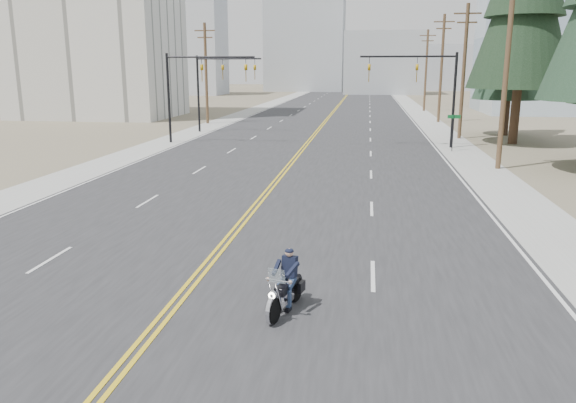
# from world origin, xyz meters

# --- Properties ---
(ground_plane) EXTENTS (400.00, 400.00, 0.00)m
(ground_plane) POSITION_xyz_m (0.00, 0.00, 0.00)
(ground_plane) COLOR #776D56
(ground_plane) RESTS_ON ground
(road) EXTENTS (20.00, 200.00, 0.01)m
(road) POSITION_xyz_m (0.00, 70.00, 0.01)
(road) COLOR #303033
(road) RESTS_ON ground
(sidewalk_left) EXTENTS (3.00, 200.00, 0.01)m
(sidewalk_left) POSITION_xyz_m (-11.50, 70.00, 0.01)
(sidewalk_left) COLOR #A5A5A0
(sidewalk_left) RESTS_ON ground
(sidewalk_right) EXTENTS (3.00, 200.00, 0.01)m
(sidewalk_right) POSITION_xyz_m (11.50, 70.00, 0.01)
(sidewalk_right) COLOR #A5A5A0
(sidewalk_right) RESTS_ON ground
(traffic_mast_left) EXTENTS (7.10, 0.26, 7.00)m
(traffic_mast_left) POSITION_xyz_m (-8.98, 32.00, 4.94)
(traffic_mast_left) COLOR black
(traffic_mast_left) RESTS_ON ground
(traffic_mast_right) EXTENTS (7.10, 0.26, 7.00)m
(traffic_mast_right) POSITION_xyz_m (8.98, 32.00, 4.94)
(traffic_mast_right) COLOR black
(traffic_mast_right) RESTS_ON ground
(traffic_mast_far) EXTENTS (6.10, 0.26, 7.00)m
(traffic_mast_far) POSITION_xyz_m (-9.31, 40.00, 4.87)
(traffic_mast_far) COLOR black
(traffic_mast_far) RESTS_ON ground
(street_sign) EXTENTS (0.90, 0.06, 2.62)m
(street_sign) POSITION_xyz_m (10.80, 30.00, 1.80)
(street_sign) COLOR black
(street_sign) RESTS_ON ground
(utility_pole_b) EXTENTS (2.20, 0.30, 11.50)m
(utility_pole_b) POSITION_xyz_m (12.50, 23.00, 5.98)
(utility_pole_b) COLOR brown
(utility_pole_b) RESTS_ON ground
(utility_pole_c) EXTENTS (2.20, 0.30, 11.00)m
(utility_pole_c) POSITION_xyz_m (12.50, 38.00, 5.73)
(utility_pole_c) COLOR brown
(utility_pole_c) RESTS_ON ground
(utility_pole_d) EXTENTS (2.20, 0.30, 11.50)m
(utility_pole_d) POSITION_xyz_m (12.50, 53.00, 5.98)
(utility_pole_d) COLOR brown
(utility_pole_d) RESTS_ON ground
(utility_pole_e) EXTENTS (2.20, 0.30, 11.00)m
(utility_pole_e) POSITION_xyz_m (12.50, 70.00, 5.73)
(utility_pole_e) COLOR brown
(utility_pole_e) RESTS_ON ground
(utility_pole_left) EXTENTS (2.20, 0.30, 10.50)m
(utility_pole_left) POSITION_xyz_m (-12.50, 48.00, 5.48)
(utility_pole_left) COLOR brown
(utility_pole_left) RESTS_ON ground
(haze_bldg_a) EXTENTS (14.00, 12.00, 22.00)m
(haze_bldg_a) POSITION_xyz_m (-35.00, 115.00, 11.00)
(haze_bldg_a) COLOR #B7BCC6
(haze_bldg_a) RESTS_ON ground
(haze_bldg_b) EXTENTS (18.00, 14.00, 14.00)m
(haze_bldg_b) POSITION_xyz_m (8.00, 125.00, 7.00)
(haze_bldg_b) COLOR #ADB2B7
(haze_bldg_b) RESTS_ON ground
(haze_bldg_c) EXTENTS (16.00, 12.00, 18.00)m
(haze_bldg_c) POSITION_xyz_m (40.00, 110.00, 9.00)
(haze_bldg_c) COLOR #B7BCC6
(haze_bldg_c) RESTS_ON ground
(haze_bldg_d) EXTENTS (20.00, 15.00, 26.00)m
(haze_bldg_d) POSITION_xyz_m (-12.00, 140.00, 13.00)
(haze_bldg_d) COLOR #ADB2B7
(haze_bldg_d) RESTS_ON ground
(haze_bldg_e) EXTENTS (14.00, 14.00, 12.00)m
(haze_bldg_e) POSITION_xyz_m (25.00, 150.00, 6.00)
(haze_bldg_e) COLOR #B7BCC6
(haze_bldg_e) RESTS_ON ground
(haze_bldg_f) EXTENTS (12.00, 12.00, 16.00)m
(haze_bldg_f) POSITION_xyz_m (-50.00, 130.00, 8.00)
(haze_bldg_f) COLOR #ADB2B7
(haze_bldg_f) RESTS_ON ground
(motorcyclist) EXTENTS (1.32, 2.14, 1.56)m
(motorcyclist) POSITION_xyz_m (2.84, 1.26, 0.78)
(motorcyclist) COLOR black
(motorcyclist) RESTS_ON ground
(conifer_far) EXTENTS (5.96, 5.96, 15.98)m
(conifer_far) POSITION_xyz_m (16.84, 41.13, 9.16)
(conifer_far) COLOR #382619
(conifer_far) RESTS_ON ground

